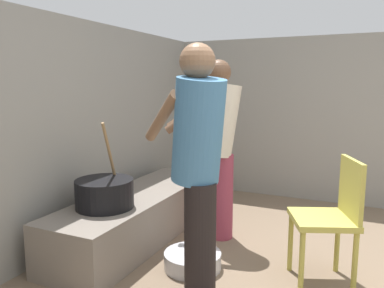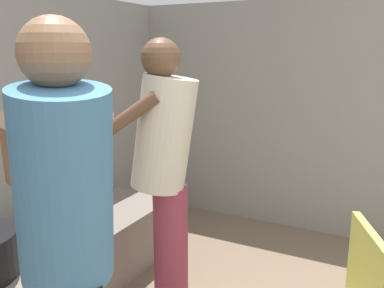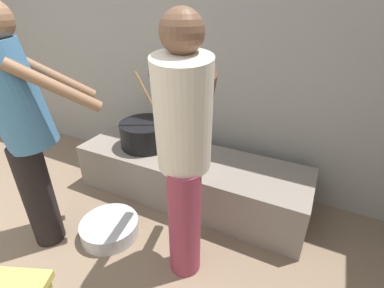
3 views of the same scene
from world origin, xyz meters
name	(u,v)px [view 3 (image 3 of 3)]	position (x,y,z in m)	size (l,w,h in m)	color
block_enclosure_rear	(145,71)	(0.00, 2.53, 0.96)	(5.56, 0.20, 1.92)	gray
hearth_ledge	(189,177)	(0.76, 2.01, 0.21)	(2.00, 0.60, 0.41)	slate
cooking_pot_main	(146,134)	(0.31, 2.03, 0.53)	(0.45, 0.45, 0.68)	black
cook_in_cream_shirt	(184,145)	(1.06, 1.36, 0.90)	(0.57, 0.73, 1.58)	#8C3347
cook_in_blue_shirt	(22,124)	(0.07, 1.13, 0.92)	(0.66, 0.72, 1.61)	black
metal_mixing_bowl	(110,228)	(0.43, 1.33, 0.06)	(0.43, 0.43, 0.12)	#B7B7BC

